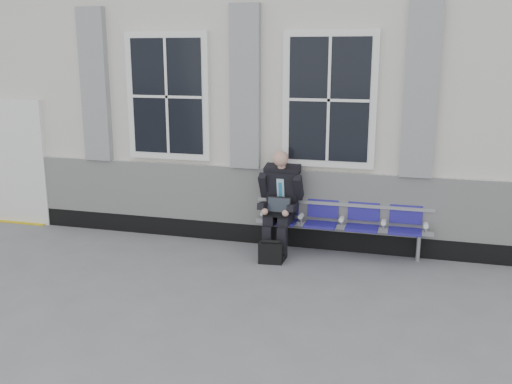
% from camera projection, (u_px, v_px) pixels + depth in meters
% --- Properties ---
extents(ground, '(70.00, 70.00, 0.00)m').
position_uv_depth(ground, '(281.00, 282.00, 7.41)').
color(ground, slate).
rests_on(ground, ground).
extents(station_building, '(14.40, 4.40, 4.49)m').
position_uv_depth(station_building, '(325.00, 92.00, 10.14)').
color(station_building, beige).
rests_on(station_building, ground).
extents(bench, '(2.60, 0.47, 0.91)m').
position_uv_depth(bench, '(342.00, 218.00, 8.36)').
color(bench, '#9EA0A3').
rests_on(bench, ground).
extents(businessman, '(0.63, 0.85, 1.53)m').
position_uv_depth(businessman, '(280.00, 199.00, 8.40)').
color(businessman, black).
rests_on(businessman, ground).
extents(briefcase, '(0.35, 0.17, 0.34)m').
position_uv_depth(briefcase, '(271.00, 253.00, 8.05)').
color(briefcase, black).
rests_on(briefcase, ground).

